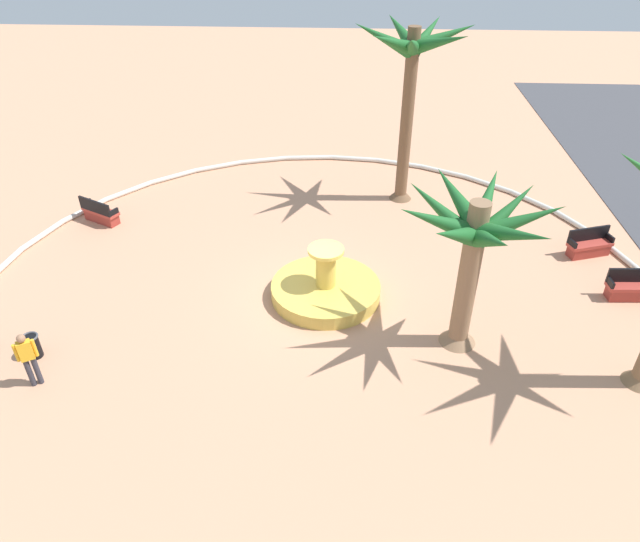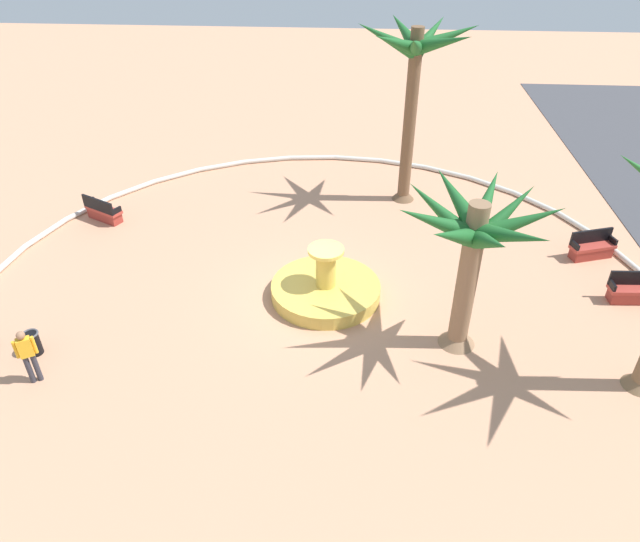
# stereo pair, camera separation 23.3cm
# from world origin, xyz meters

# --- Properties ---
(ground_plane) EXTENTS (80.00, 80.00, 0.00)m
(ground_plane) POSITION_xyz_m (0.00, 0.00, 0.00)
(ground_plane) COLOR tan
(plaza_curb) EXTENTS (22.19, 22.19, 0.20)m
(plaza_curb) POSITION_xyz_m (0.00, 0.00, 0.10)
(plaza_curb) COLOR silver
(plaza_curb) RESTS_ON ground
(fountain) EXTENTS (3.49, 3.49, 1.79)m
(fountain) POSITION_xyz_m (-0.08, 0.25, 0.28)
(fountain) COLOR gold
(fountain) RESTS_ON ground
(palm_tree_near_fountain) EXTENTS (4.33, 4.36, 4.78)m
(palm_tree_near_fountain) POSITION_xyz_m (1.90, 4.17, 3.50)
(palm_tree_near_fountain) COLOR #8E6B4C
(palm_tree_near_fountain) RESTS_ON ground
(palm_tree_mid_plaza) EXTENTS (4.58, 4.62, 7.06)m
(palm_tree_mid_plaza) POSITION_xyz_m (-7.06, 3.06, 5.37)
(palm_tree_mid_plaza) COLOR brown
(palm_tree_mid_plaza) RESTS_ON ground
(bench_east) EXTENTS (0.96, 1.68, 1.00)m
(bench_east) POSITION_xyz_m (-3.05, 9.44, 0.35)
(bench_east) COLOR #B73D33
(bench_east) RESTS_ON ground
(bench_west) EXTENTS (1.18, 1.65, 1.00)m
(bench_west) POSITION_xyz_m (-4.45, -8.71, 0.35)
(bench_west) COLOR #B73D33
(bench_west) RESTS_ON ground
(bench_north) EXTENTS (0.58, 1.62, 1.00)m
(bench_north) POSITION_xyz_m (-0.52, 9.96, 0.35)
(bench_north) COLOR #B73D33
(bench_north) RESTS_ON ground
(trash_bin) EXTENTS (0.46, 0.46, 0.73)m
(trash_bin) POSITION_xyz_m (3.19, -7.76, 0.39)
(trash_bin) COLOR black
(trash_bin) RESTS_ON ground
(person_cyclist_helmet) EXTENTS (0.34, 0.47, 1.69)m
(person_cyclist_helmet) POSITION_xyz_m (4.24, -7.22, 0.95)
(person_cyclist_helmet) COLOR #33333D
(person_cyclist_helmet) RESTS_ON ground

